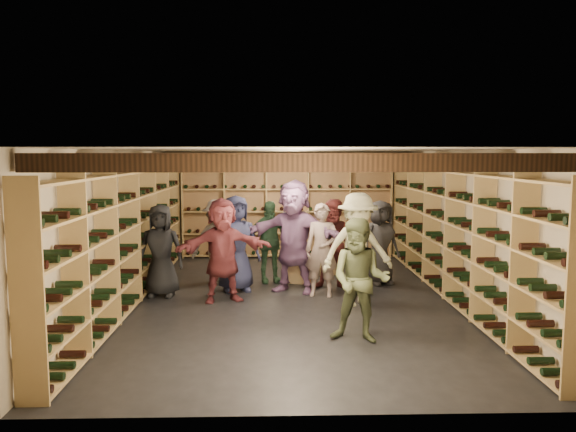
% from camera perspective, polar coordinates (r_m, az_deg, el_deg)
% --- Properties ---
extents(ground, '(8.00, 8.00, 0.00)m').
position_cam_1_polar(ground, '(9.12, 0.55, -8.55)').
color(ground, black).
rests_on(ground, ground).
extents(walls, '(5.52, 8.02, 2.40)m').
position_cam_1_polar(walls, '(8.89, 0.56, -1.05)').
color(walls, tan).
rests_on(walls, ground).
extents(ceiling, '(5.50, 8.00, 0.01)m').
position_cam_1_polar(ceiling, '(8.81, 0.56, 6.71)').
color(ceiling, beige).
rests_on(ceiling, walls).
extents(ceiling_joists, '(5.40, 7.12, 0.18)m').
position_cam_1_polar(ceiling_joists, '(8.81, 0.56, 5.80)').
color(ceiling_joists, black).
rests_on(ceiling_joists, ground).
extents(wine_rack_left, '(0.32, 7.50, 2.15)m').
position_cam_1_polar(wine_rack_left, '(9.18, -15.71, -1.84)').
color(wine_rack_left, '#A3814F').
rests_on(wine_rack_left, ground).
extents(wine_rack_right, '(0.32, 7.50, 2.15)m').
position_cam_1_polar(wine_rack_right, '(9.36, 16.49, -1.71)').
color(wine_rack_right, '#A3814F').
rests_on(wine_rack_right, ground).
extents(wine_rack_back, '(4.70, 0.30, 2.15)m').
position_cam_1_polar(wine_rack_back, '(12.70, -0.08, 0.62)').
color(wine_rack_back, '#A3814F').
rests_on(wine_rack_back, ground).
extents(crate_stack_left, '(0.57, 0.45, 0.51)m').
position_cam_1_polar(crate_stack_left, '(10.33, 1.01, -5.32)').
color(crate_stack_left, tan).
rests_on(crate_stack_left, ground).
extents(crate_stack_right, '(0.52, 0.36, 0.34)m').
position_cam_1_polar(crate_stack_right, '(11.04, 3.47, -5.02)').
color(crate_stack_right, tan).
rests_on(crate_stack_right, ground).
extents(crate_loose, '(0.59, 0.50, 0.17)m').
position_cam_1_polar(crate_loose, '(11.84, 5.37, -4.68)').
color(crate_loose, tan).
rests_on(crate_loose, ground).
extents(person_0, '(0.76, 0.52, 1.52)m').
position_cam_1_polar(person_0, '(9.45, -12.80, -3.44)').
color(person_0, black).
rests_on(person_0, ground).
extents(person_2, '(0.90, 0.79, 1.56)m').
position_cam_1_polar(person_2, '(7.06, 7.33, -6.52)').
color(person_2, '#485132').
rests_on(person_2, ground).
extents(person_3, '(1.25, 0.89, 1.75)m').
position_cam_1_polar(person_3, '(8.73, 7.08, -3.39)').
color(person_3, beige).
rests_on(person_3, ground).
extents(person_5, '(1.61, 0.89, 1.65)m').
position_cam_1_polar(person_5, '(8.96, -6.66, -3.45)').
color(person_5, brown).
rests_on(person_5, ground).
extents(person_6, '(0.92, 0.74, 1.64)m').
position_cam_1_polar(person_6, '(9.60, -5.27, -2.80)').
color(person_6, '#212545').
rests_on(person_6, ground).
extents(person_7, '(0.62, 0.47, 1.54)m').
position_cam_1_polar(person_7, '(9.24, 3.47, -3.47)').
color(person_7, gray).
rests_on(person_7, ground).
extents(person_8, '(0.86, 0.72, 1.57)m').
position_cam_1_polar(person_8, '(9.74, 4.88, -2.89)').
color(person_8, '#4E1C1C').
rests_on(person_8, ground).
extents(person_9, '(1.13, 0.92, 1.52)m').
position_cam_1_polar(person_9, '(10.28, -7.19, -2.56)').
color(person_9, '#A29B95').
rests_on(person_9, ground).
extents(person_10, '(0.94, 0.55, 1.50)m').
position_cam_1_polar(person_10, '(10.23, -1.95, -2.62)').
color(person_10, '#2C5136').
rests_on(person_10, ground).
extents(person_11, '(1.85, 1.23, 1.91)m').
position_cam_1_polar(person_11, '(9.49, 0.59, -2.06)').
color(person_11, slate).
rests_on(person_11, ground).
extents(person_12, '(0.87, 0.74, 1.52)m').
position_cam_1_polar(person_12, '(10.23, 9.36, -2.66)').
color(person_12, '#323337').
rests_on(person_12, ground).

